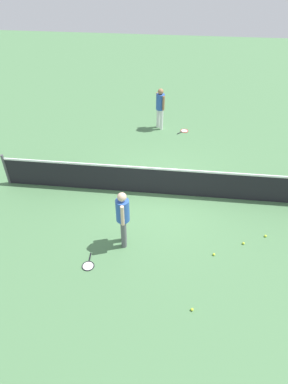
# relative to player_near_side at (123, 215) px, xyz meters

# --- Properties ---
(ground_plane) EXTENTS (40.00, 40.00, 0.00)m
(ground_plane) POSITION_rel_player_near_side_xyz_m (0.81, 2.23, -1.01)
(ground_plane) COLOR #4C7A4C
(court_net) EXTENTS (10.09, 0.09, 1.07)m
(court_net) POSITION_rel_player_near_side_xyz_m (0.81, 2.23, -0.51)
(court_net) COLOR #4C4C51
(court_net) RESTS_ON ground_plane
(player_near_side) EXTENTS (0.39, 0.53, 1.70)m
(player_near_side) POSITION_rel_player_near_side_xyz_m (0.00, 0.00, 0.00)
(player_near_side) COLOR #595960
(player_near_side) RESTS_ON ground_plane
(player_far_side) EXTENTS (0.48, 0.48, 1.70)m
(player_far_side) POSITION_rel_player_near_side_xyz_m (0.42, 6.64, 0.00)
(player_far_side) COLOR white
(player_far_side) RESTS_ON ground_plane
(tennis_racket_near_player) EXTENTS (0.34, 0.59, 0.03)m
(tennis_racket_near_player) POSITION_rel_player_near_side_xyz_m (-0.77, -0.86, -1.00)
(tennis_racket_near_player) COLOR black
(tennis_racket_near_player) RESTS_ON ground_plane
(tennis_racket_far_player) EXTENTS (0.52, 0.55, 0.03)m
(tennis_racket_far_player) POSITION_rel_player_near_side_xyz_m (1.45, 6.47, -1.00)
(tennis_racket_far_player) COLOR red
(tennis_racket_far_player) RESTS_ON ground_plane
(tennis_ball_near_player) EXTENTS (0.07, 0.07, 0.07)m
(tennis_ball_near_player) POSITION_rel_player_near_side_xyz_m (3.79, 0.66, -0.98)
(tennis_ball_near_player) COLOR #C6E033
(tennis_ball_near_player) RESTS_ON ground_plane
(tennis_ball_by_net) EXTENTS (0.07, 0.07, 0.07)m
(tennis_ball_by_net) POSITION_rel_player_near_side_xyz_m (2.36, -0.16, -0.98)
(tennis_ball_by_net) COLOR #C6E033
(tennis_ball_by_net) RESTS_ON ground_plane
(tennis_ball_midcourt) EXTENTS (0.07, 0.07, 0.07)m
(tennis_ball_midcourt) POSITION_rel_player_near_side_xyz_m (1.81, -1.82, -0.98)
(tennis_ball_midcourt) COLOR #C6E033
(tennis_ball_midcourt) RESTS_ON ground_plane
(tennis_ball_baseline) EXTENTS (0.07, 0.07, 0.07)m
(tennis_ball_baseline) POSITION_rel_player_near_side_xyz_m (3.16, 0.32, -0.98)
(tennis_ball_baseline) COLOR #C6E033
(tennis_ball_baseline) RESTS_ON ground_plane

